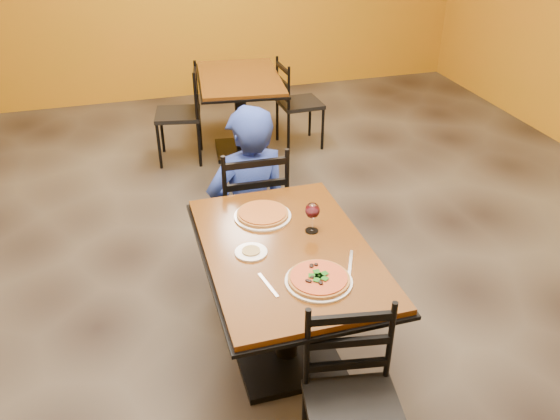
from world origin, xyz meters
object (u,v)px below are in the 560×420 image
object	(u,v)px
chair_main_far	(251,206)
plate_far	(263,216)
chair_second_left	(178,115)
wine_glass	(312,216)
chair_main_near	(355,415)
table_main	(287,279)
side_plate	(251,252)
plate_main	(319,281)
table_second	(240,97)
chair_second_right	(300,104)
pizza_main	(319,278)
diner	(248,188)
pizza_far	(263,213)

from	to	relation	value
chair_main_far	plate_far	world-z (taller)	chair_main_far
chair_second_left	wine_glass	distance (m)	2.69
chair_main_near	chair_main_far	xyz separation A→B (m)	(-0.02, 1.71, 0.04)
chair_main_near	table_main	bearing A→B (deg)	103.26
side_plate	wine_glass	size ratio (longest dim) A/B	0.89
table_main	plate_main	bearing A→B (deg)	-79.20
table_second	chair_main_near	world-z (taller)	chair_main_near
chair_main_near	plate_main	world-z (taller)	chair_main_near
plate_far	wine_glass	bearing A→B (deg)	-44.85
chair_second_right	side_plate	world-z (taller)	chair_second_right
chair_main_far	side_plate	distance (m)	0.97
table_second	pizza_main	distance (m)	3.07
diner	pizza_main	world-z (taller)	diner
chair_second_right	pizza_far	xyz separation A→B (m)	(-1.01, -2.43, 0.34)
chair_main_near	side_plate	world-z (taller)	chair_main_near
chair_second_right	wine_glass	distance (m)	2.78
chair_main_near	side_plate	xyz separation A→B (m)	(-0.23, 0.81, 0.32)
diner	plate_far	bearing A→B (deg)	74.10
wine_glass	table_main	bearing A→B (deg)	-146.56
side_plate	wine_glass	xyz separation A→B (m)	(0.35, 0.11, 0.08)
diner	pizza_far	world-z (taller)	diner
chair_main_far	plate_far	distance (m)	0.66
chair_main_near	plate_main	xyz separation A→B (m)	(0.01, 0.50, 0.32)
plate_main	plate_far	size ratio (longest dim) A/B	1.00
table_second	wine_glass	xyz separation A→B (m)	(-0.21, -2.63, 0.29)
plate_far	table_second	bearing A→B (deg)	80.16
table_second	pizza_far	size ratio (longest dim) A/B	4.26
chair_second_right	diner	world-z (taller)	diner
table_second	chair_main_far	size ratio (longest dim) A/B	1.26
pizza_main	side_plate	bearing A→B (deg)	127.90
diner	wine_glass	size ratio (longest dim) A/B	6.33
table_main	chair_second_right	size ratio (longest dim) A/B	1.44
table_main	chair_second_left	world-z (taller)	chair_second_left
table_second	chair_second_right	size ratio (longest dim) A/B	1.40
chair_second_right	pizza_main	size ratio (longest dim) A/B	3.01
table_main	side_plate	size ratio (longest dim) A/B	7.69
chair_second_left	pizza_far	xyz separation A→B (m)	(0.17, -2.43, 0.33)
side_plate	wine_glass	distance (m)	0.38
chair_second_left	pizza_main	size ratio (longest dim) A/B	3.11
diner	pizza_far	bearing A→B (deg)	74.10
table_main	chair_second_left	distance (m)	2.75
chair_main_near	side_plate	bearing A→B (deg)	115.78
chair_main_far	wine_glass	bearing A→B (deg)	101.48
table_second	plate_far	size ratio (longest dim) A/B	3.85
chair_main_near	side_plate	size ratio (longest dim) A/B	5.42
table_second	diner	world-z (taller)	diner
pizza_main	plate_far	bearing A→B (deg)	99.10
table_second	chair_main_near	size ratio (longest dim) A/B	1.38
chair_main_far	table_second	bearing A→B (deg)	-99.15
table_second	plate_far	distance (m)	2.47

